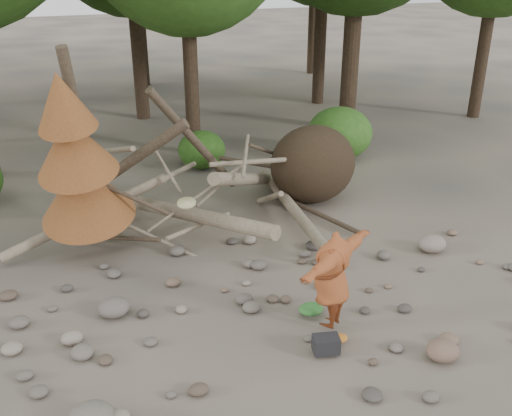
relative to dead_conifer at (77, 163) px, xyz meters
name	(u,v)px	position (x,y,z in m)	size (l,w,h in m)	color
ground	(297,310)	(3.12, -3.37, -2.11)	(120.00, 120.00, 0.00)	#514C44
deadfall_pile	(293,170)	(5.13, 0.87, -1.16)	(8.55, 5.24, 3.30)	#332619
dead_conifer	(77,163)	(0.00, 0.00, 0.00)	(2.06, 2.16, 4.35)	#4C3F30
bush_mid	(202,150)	(3.92, 4.43, -1.55)	(1.40, 1.40, 1.12)	#2E5C1A
bush_right	(340,133)	(8.12, 3.63, -1.31)	(2.00, 2.00, 1.60)	#386D21
frisbee_thrower	(332,279)	(3.36, -4.07, -1.16)	(3.52, 1.60, 2.56)	brown
backpack	(326,347)	(2.96, -4.67, -1.98)	(0.41, 0.27, 0.27)	black
cloth_green	(311,311)	(3.26, -3.62, -2.03)	(0.44, 0.37, 0.17)	#2F712D
cloth_orange	(339,341)	(3.31, -4.50, -2.06)	(0.28, 0.23, 0.10)	#BD6E20
boulder_front_right	(443,350)	(4.58, -5.47, -1.95)	(0.53, 0.48, 0.32)	brown
boulder_mid_right	(432,243)	(6.76, -2.52, -1.93)	(0.60, 0.54, 0.36)	gray
boulder_mid_left	(114,307)	(0.09, -2.27, -1.95)	(0.55, 0.49, 0.33)	#665D56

